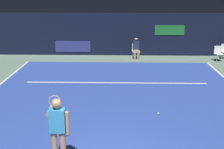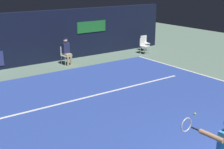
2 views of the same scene
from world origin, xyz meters
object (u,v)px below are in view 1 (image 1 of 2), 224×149
at_px(tennis_player, 58,128).
at_px(courtside_chair_far, 218,53).
at_px(tennis_ball, 158,113).
at_px(line_judge_on_chair, 136,48).

height_order(tennis_player, courtside_chair_far, tennis_player).
bearing_deg(tennis_ball, tennis_player, -133.21).
relative_size(line_judge_on_chair, tennis_ball, 19.41).
distance_m(courtside_chair_far, tennis_ball, 8.62).
xyz_separation_m(tennis_player, courtside_chair_far, (7.12, 10.33, -0.49)).
relative_size(line_judge_on_chair, courtside_chair_far, 1.50).
height_order(tennis_player, line_judge_on_chair, tennis_player).
bearing_deg(courtside_chair_far, tennis_ball, -120.56).
height_order(line_judge_on_chair, courtside_chair_far, line_judge_on_chair).
xyz_separation_m(line_judge_on_chair, courtside_chair_far, (4.72, -0.40, -0.18)).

